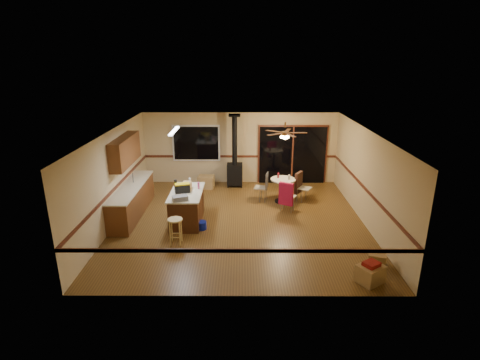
{
  "coord_description": "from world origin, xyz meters",
  "views": [
    {
      "loc": [
        0.04,
        -9.78,
        4.53
      ],
      "look_at": [
        0.0,
        0.3,
        1.15
      ],
      "focal_mm": 28.0,
      "sensor_mm": 36.0,
      "label": 1
    }
  ],
  "objects_px": {
    "chair_right": "(299,183)",
    "toolbox_grey": "(180,198)",
    "box_under_window": "(206,182)",
    "toolbox_black": "(182,188)",
    "bar_stool": "(176,231)",
    "kitchen_island": "(187,207)",
    "box_corner_a": "(370,274)",
    "box_corner_b": "(377,260)",
    "chair_left": "(264,184)",
    "chair_near": "(286,194)",
    "dining_table": "(283,186)",
    "blue_bucket": "(202,225)",
    "wood_stove": "(235,167)"
  },
  "relations": [
    {
      "from": "chair_near",
      "to": "blue_bucket",
      "type": "bearing_deg",
      "value": -154.45
    },
    {
      "from": "box_corner_b",
      "to": "dining_table",
      "type": "bearing_deg",
      "value": 114.04
    },
    {
      "from": "chair_left",
      "to": "wood_stove",
      "type": "bearing_deg",
      "value": 123.84
    },
    {
      "from": "bar_stool",
      "to": "box_corner_b",
      "type": "height_order",
      "value": "bar_stool"
    },
    {
      "from": "blue_bucket",
      "to": "box_under_window",
      "type": "relative_size",
      "value": 0.48
    },
    {
      "from": "blue_bucket",
      "to": "dining_table",
      "type": "height_order",
      "value": "dining_table"
    },
    {
      "from": "chair_left",
      "to": "box_under_window",
      "type": "bearing_deg",
      "value": 147.91
    },
    {
      "from": "kitchen_island",
      "to": "dining_table",
      "type": "relative_size",
      "value": 2.11
    },
    {
      "from": "toolbox_grey",
      "to": "box_under_window",
      "type": "height_order",
      "value": "toolbox_grey"
    },
    {
      "from": "kitchen_island",
      "to": "chair_left",
      "type": "height_order",
      "value": "chair_left"
    },
    {
      "from": "bar_stool",
      "to": "chair_near",
      "type": "xyz_separation_m",
      "value": [
        2.99,
        1.98,
        0.26
      ]
    },
    {
      "from": "wood_stove",
      "to": "blue_bucket",
      "type": "bearing_deg",
      "value": -103.36
    },
    {
      "from": "toolbox_black",
      "to": "chair_right",
      "type": "xyz_separation_m",
      "value": [
        3.52,
        1.7,
        -0.41
      ]
    },
    {
      "from": "kitchen_island",
      "to": "box_corner_a",
      "type": "bearing_deg",
      "value": -35.33
    },
    {
      "from": "chair_right",
      "to": "box_corner_b",
      "type": "height_order",
      "value": "chair_right"
    },
    {
      "from": "box_corner_a",
      "to": "box_corner_b",
      "type": "xyz_separation_m",
      "value": [
        0.37,
        0.65,
        -0.04
      ]
    },
    {
      "from": "blue_bucket",
      "to": "chair_left",
      "type": "bearing_deg",
      "value": 49.1
    },
    {
      "from": "box_corner_b",
      "to": "bar_stool",
      "type": "bearing_deg",
      "value": 167.62
    },
    {
      "from": "toolbox_black",
      "to": "chair_near",
      "type": "relative_size",
      "value": 0.58
    },
    {
      "from": "wood_stove",
      "to": "box_corner_b",
      "type": "xyz_separation_m",
      "value": [
        3.3,
        -5.4,
        -0.58
      ]
    },
    {
      "from": "dining_table",
      "to": "box_under_window",
      "type": "bearing_deg",
      "value": 152.88
    },
    {
      "from": "toolbox_black",
      "to": "bar_stool",
      "type": "height_order",
      "value": "toolbox_black"
    },
    {
      "from": "bar_stool",
      "to": "dining_table",
      "type": "bearing_deg",
      "value": 43.7
    },
    {
      "from": "toolbox_grey",
      "to": "bar_stool",
      "type": "xyz_separation_m",
      "value": [
        -0.03,
        -0.67,
        -0.62
      ]
    },
    {
      "from": "bar_stool",
      "to": "blue_bucket",
      "type": "distance_m",
      "value": 1.02
    },
    {
      "from": "wood_stove",
      "to": "box_corner_a",
      "type": "relative_size",
      "value": 4.96
    },
    {
      "from": "chair_right",
      "to": "box_under_window",
      "type": "bearing_deg",
      "value": 159.33
    },
    {
      "from": "wood_stove",
      "to": "bar_stool",
      "type": "distance_m",
      "value": 4.61
    },
    {
      "from": "wood_stove",
      "to": "blue_bucket",
      "type": "height_order",
      "value": "wood_stove"
    },
    {
      "from": "toolbox_grey",
      "to": "box_under_window",
      "type": "distance_m",
      "value": 3.59
    },
    {
      "from": "chair_left",
      "to": "box_corner_b",
      "type": "bearing_deg",
      "value": -59.52
    },
    {
      "from": "blue_bucket",
      "to": "box_corner_b",
      "type": "bearing_deg",
      "value": -24.13
    },
    {
      "from": "toolbox_grey",
      "to": "toolbox_black",
      "type": "xyz_separation_m",
      "value": [
        -0.03,
        0.61,
        0.05
      ]
    },
    {
      "from": "chair_left",
      "to": "box_corner_a",
      "type": "bearing_deg",
      "value": -66.91
    },
    {
      "from": "blue_bucket",
      "to": "box_corner_a",
      "type": "bearing_deg",
      "value": -33.53
    },
    {
      "from": "toolbox_black",
      "to": "bar_stool",
      "type": "distance_m",
      "value": 1.45
    },
    {
      "from": "bar_stool",
      "to": "blue_bucket",
      "type": "bearing_deg",
      "value": 55.69
    },
    {
      "from": "box_under_window",
      "to": "bar_stool",
      "type": "bearing_deg",
      "value": -95.19
    },
    {
      "from": "toolbox_black",
      "to": "box_under_window",
      "type": "xyz_separation_m",
      "value": [
        0.38,
        2.89,
        -0.79
      ]
    },
    {
      "from": "kitchen_island",
      "to": "toolbox_black",
      "type": "bearing_deg",
      "value": -161.21
    },
    {
      "from": "toolbox_grey",
      "to": "chair_right",
      "type": "height_order",
      "value": "toolbox_grey"
    },
    {
      "from": "wood_stove",
      "to": "toolbox_grey",
      "type": "height_order",
      "value": "wood_stove"
    },
    {
      "from": "toolbox_black",
      "to": "blue_bucket",
      "type": "xyz_separation_m",
      "value": [
        0.56,
        -0.46,
        -0.9
      ]
    },
    {
      "from": "chair_left",
      "to": "box_corner_b",
      "type": "height_order",
      "value": "chair_left"
    },
    {
      "from": "box_under_window",
      "to": "box_corner_b",
      "type": "xyz_separation_m",
      "value": [
        4.33,
        -5.21,
        -0.07
      ]
    },
    {
      "from": "toolbox_grey",
      "to": "toolbox_black",
      "type": "distance_m",
      "value": 0.62
    },
    {
      "from": "chair_right",
      "to": "toolbox_grey",
      "type": "bearing_deg",
      "value": -146.41
    },
    {
      "from": "dining_table",
      "to": "box_corner_a",
      "type": "bearing_deg",
      "value": -73.23
    },
    {
      "from": "chair_near",
      "to": "box_corner_b",
      "type": "height_order",
      "value": "chair_near"
    },
    {
      "from": "toolbox_black",
      "to": "chair_near",
      "type": "distance_m",
      "value": 3.09
    }
  ]
}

